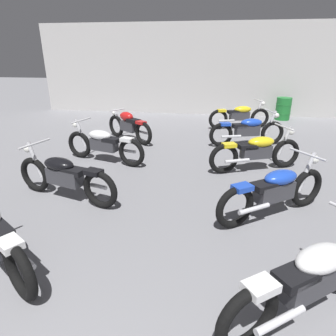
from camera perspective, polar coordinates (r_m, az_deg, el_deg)
The scene contains 10 objects.
back_wall at distance 12.64m, azimuth 5.85°, elevation 18.64°, with size 13.38×0.24×3.60m, color #BCBAB7.
motorcycle_left_row_2 at distance 5.39m, azimuth -19.71°, elevation -1.39°, with size 2.11×0.86×0.97m.
motorcycle_left_row_3 at distance 7.04m, azimuth -12.54°, elevation 4.69°, with size 2.12×0.85×0.97m.
motorcycle_left_row_4 at distance 8.72m, azimuth -7.71°, elevation 8.29°, with size 1.66×1.25×0.88m.
motorcycle_right_row_1 at distance 3.25m, azimuth 26.30°, elevation -18.84°, with size 1.82×1.36×0.97m.
motorcycle_right_row_2 at distance 4.84m, azimuth 20.25°, elevation -4.11°, with size 1.84×1.34×0.97m.
motorcycle_right_row_3 at distance 6.64m, azimuth 17.01°, elevation 3.21°, with size 2.05×1.02×0.97m.
motorcycle_right_row_4 at distance 8.45m, azimuth 15.39°, elevation 7.25°, with size 2.11×0.88×0.97m.
motorcycle_right_row_5 at distance 10.42m, azimuth 13.93°, elevation 10.01°, with size 2.10×0.91×0.97m.
oil_drum at distance 12.38m, azimuth 21.68°, elevation 10.78°, with size 0.59×0.59×0.85m.
Camera 1 is at (0.74, 0.51, 2.45)m, focal length 31.03 mm.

